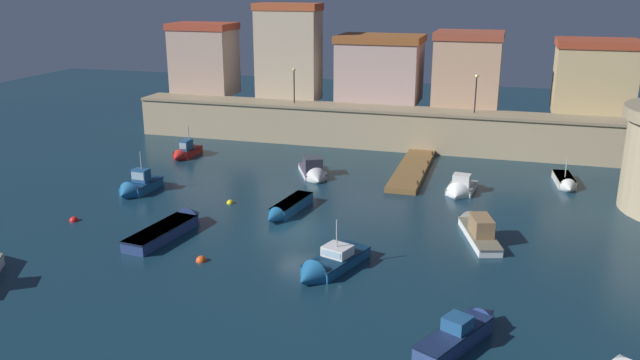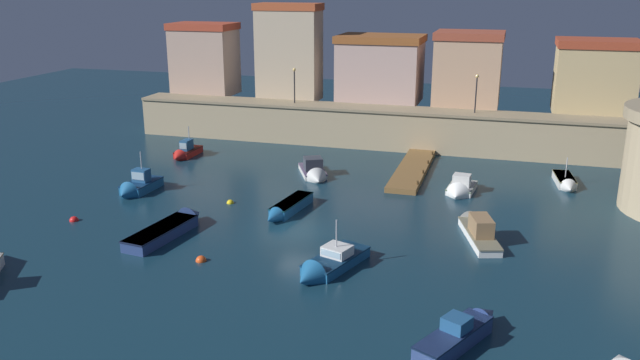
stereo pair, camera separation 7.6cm
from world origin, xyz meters
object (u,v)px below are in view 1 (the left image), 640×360
moored_boat_0 (185,152)px  moored_boat_6 (287,208)px  moored_boat_1 (172,227)px  moored_boat_5 (314,172)px  moored_boat_10 (460,189)px  mooring_buoy_0 (230,203)px  quay_lamp_0 (294,80)px  mooring_buoy_1 (74,221)px  quay_lamp_1 (476,87)px  moored_boat_9 (137,187)px  moored_boat_8 (565,182)px  mooring_buoy_2 (201,261)px  moored_boat_2 (476,228)px  moored_boat_7 (463,331)px  moored_boat_11 (327,265)px

moored_boat_0 → moored_boat_6: size_ratio=0.70×
moored_boat_1 → moored_boat_5: bearing=-12.3°
moored_boat_10 → mooring_buoy_0: 17.21m
moored_boat_6 → quay_lamp_0: bearing=-155.0°
mooring_buoy_0 → mooring_buoy_1: bearing=-143.9°
quay_lamp_1 → moored_boat_9: 31.00m
moored_boat_8 → moored_boat_10: (-7.80, -4.24, 0.00)m
mooring_buoy_2 → moored_boat_2: bearing=29.6°
moored_boat_9 → moored_boat_2: bearing=89.4°
moored_boat_6 → moored_boat_7: (13.00, -13.48, 0.10)m
quay_lamp_0 → moored_boat_8: (25.14, -8.34, -5.78)m
quay_lamp_1 → moored_boat_9: quay_lamp_1 is taller
moored_boat_7 → mooring_buoy_1: 27.49m
moored_boat_1 → moored_boat_7: bearing=-105.4°
moored_boat_9 → mooring_buoy_1: 6.54m
moored_boat_0 → moored_boat_2: 29.22m
quay_lamp_0 → quay_lamp_1: 17.41m
quay_lamp_1 → moored_boat_9: size_ratio=0.79×
moored_boat_2 → quay_lamp_0: bearing=25.3°
moored_boat_1 → moored_boat_10: size_ratio=1.69×
quay_lamp_1 → mooring_buoy_2: bearing=-114.5°
quay_lamp_1 → mooring_buoy_0: quay_lamp_1 is taller
moored_boat_8 → mooring_buoy_1: 36.59m
moored_boat_10 → mooring_buoy_0: moored_boat_10 is taller
mooring_buoy_1 → moored_boat_8: bearing=28.4°
moored_boat_9 → moored_boat_11: size_ratio=0.74×
mooring_buoy_2 → moored_boat_11: bearing=4.9°
moored_boat_11 → moored_boat_5: bearing=-142.4°
moored_boat_0 → moored_boat_5: (13.15, -2.73, -0.03)m
moored_boat_5 → moored_boat_9: size_ratio=1.18×
moored_boat_1 → mooring_buoy_2: bearing=-124.9°
moored_boat_9 → mooring_buoy_2: 14.35m
moored_boat_11 → moored_boat_0: bearing=-117.6°
moored_boat_0 → moored_boat_10: 25.25m
moored_boat_11 → mooring_buoy_2: (-7.34, -0.63, -0.39)m
moored_boat_6 → moored_boat_1: bearing=-39.2°
quay_lamp_0 → moored_boat_5: 13.99m
moored_boat_5 → moored_boat_9: bearing=-83.1°
mooring_buoy_1 → moored_boat_0: bearing=91.9°
quay_lamp_1 → moored_boat_10: quay_lamp_1 is taller
mooring_buoy_2 → moored_boat_6: bearing=76.6°
moored_boat_8 → mooring_buoy_2: moored_boat_8 is taller
mooring_buoy_1 → quay_lamp_0: bearing=74.7°
moored_boat_1 → moored_boat_9: 9.23m
moored_boat_6 → moored_boat_5: bearing=-167.5°
moored_boat_9 → moored_boat_10: (23.55, 6.68, -0.13)m
moored_boat_6 → moored_boat_8: size_ratio=1.26×
moored_boat_8 → moored_boat_9: (-31.35, -10.92, 0.14)m
moored_boat_9 → mooring_buoy_0: bearing=91.3°
quay_lamp_1 → moored_boat_9: (-23.62, -19.26, -5.68)m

